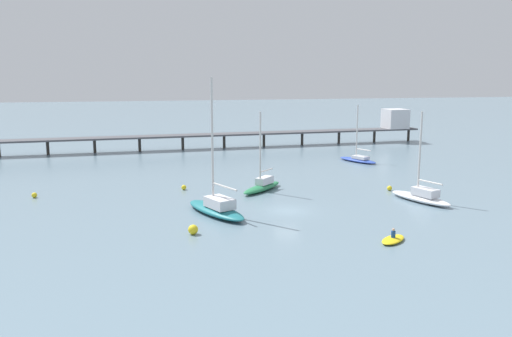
{
  "coord_description": "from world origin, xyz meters",
  "views": [
    {
      "loc": [
        -13.45,
        -50.1,
        14.05
      ],
      "look_at": [
        0.0,
        15.64,
        1.5
      ],
      "focal_mm": 37.06,
      "sensor_mm": 36.0,
      "label": 1
    }
  ],
  "objects_px": {
    "mooring_buoy_outer": "(390,188)",
    "mooring_buoy_near": "(34,195)",
    "mooring_buoy_inner": "(193,230)",
    "mooring_buoy_far": "(184,187)",
    "pier": "(301,128)",
    "sailboat_blue": "(358,159)",
    "dinghy_yellow": "(393,239)",
    "sailboat_white": "(421,196)",
    "sailboat_teal": "(217,207)",
    "sailboat_green": "(262,185)"
  },
  "relations": [
    {
      "from": "sailboat_teal",
      "to": "mooring_buoy_inner",
      "type": "height_order",
      "value": "sailboat_teal"
    },
    {
      "from": "sailboat_teal",
      "to": "mooring_buoy_inner",
      "type": "xyz_separation_m",
      "value": [
        -2.82,
        -5.98,
        -0.36
      ]
    },
    {
      "from": "sailboat_blue",
      "to": "sailboat_teal",
      "type": "xyz_separation_m",
      "value": [
        -25.43,
        -25.72,
        0.27
      ]
    },
    {
      "from": "sailboat_green",
      "to": "dinghy_yellow",
      "type": "xyz_separation_m",
      "value": [
        6.64,
        -20.65,
        -0.47
      ]
    },
    {
      "from": "sailboat_teal",
      "to": "mooring_buoy_outer",
      "type": "height_order",
      "value": "sailboat_teal"
    },
    {
      "from": "sailboat_green",
      "to": "mooring_buoy_far",
      "type": "distance_m",
      "value": 9.36
    },
    {
      "from": "sailboat_green",
      "to": "dinghy_yellow",
      "type": "distance_m",
      "value": 21.7
    },
    {
      "from": "mooring_buoy_near",
      "to": "mooring_buoy_outer",
      "type": "bearing_deg",
      "value": -6.57
    },
    {
      "from": "sailboat_green",
      "to": "dinghy_yellow",
      "type": "height_order",
      "value": "sailboat_green"
    },
    {
      "from": "sailboat_white",
      "to": "mooring_buoy_inner",
      "type": "bearing_deg",
      "value": -165.27
    },
    {
      "from": "pier",
      "to": "sailboat_white",
      "type": "distance_m",
      "value": 44.96
    },
    {
      "from": "dinghy_yellow",
      "to": "mooring_buoy_near",
      "type": "xyz_separation_m",
      "value": [
        -32.36,
        22.23,
        0.1
      ]
    },
    {
      "from": "pier",
      "to": "dinghy_yellow",
      "type": "xyz_separation_m",
      "value": [
        -8.6,
        -56.79,
        -3.12
      ]
    },
    {
      "from": "sailboat_teal",
      "to": "mooring_buoy_outer",
      "type": "distance_m",
      "value": 22.3
    },
    {
      "from": "mooring_buoy_far",
      "to": "sailboat_blue",
      "type": "bearing_deg",
      "value": 26.86
    },
    {
      "from": "pier",
      "to": "dinghy_yellow",
      "type": "distance_m",
      "value": 57.52
    },
    {
      "from": "sailboat_blue",
      "to": "sailboat_green",
      "type": "distance_m",
      "value": 24.88
    },
    {
      "from": "dinghy_yellow",
      "to": "mooring_buoy_far",
      "type": "relative_size",
      "value": 5.58
    },
    {
      "from": "mooring_buoy_inner",
      "to": "pier",
      "type": "bearing_deg",
      "value": 64.35
    },
    {
      "from": "sailboat_blue",
      "to": "mooring_buoy_inner",
      "type": "bearing_deg",
      "value": -131.7
    },
    {
      "from": "sailboat_teal",
      "to": "sailboat_blue",
      "type": "bearing_deg",
      "value": 45.33
    },
    {
      "from": "sailboat_teal",
      "to": "sailboat_green",
      "type": "xyz_separation_m",
      "value": [
        6.66,
        9.38,
        -0.11
      ]
    },
    {
      "from": "mooring_buoy_outer",
      "to": "pier",
      "type": "bearing_deg",
      "value": 89.24
    },
    {
      "from": "mooring_buoy_near",
      "to": "mooring_buoy_inner",
      "type": "height_order",
      "value": "mooring_buoy_inner"
    },
    {
      "from": "mooring_buoy_near",
      "to": "mooring_buoy_far",
      "type": "bearing_deg",
      "value": 2.27
    },
    {
      "from": "sailboat_white",
      "to": "mooring_buoy_outer",
      "type": "relative_size",
      "value": 16.41
    },
    {
      "from": "mooring_buoy_outer",
      "to": "sailboat_blue",
      "type": "bearing_deg",
      "value": 78.24
    },
    {
      "from": "mooring_buoy_inner",
      "to": "mooring_buoy_outer",
      "type": "bearing_deg",
      "value": 26.9
    },
    {
      "from": "sailboat_teal",
      "to": "dinghy_yellow",
      "type": "xyz_separation_m",
      "value": [
        13.3,
        -11.27,
        -0.59
      ]
    },
    {
      "from": "pier",
      "to": "sailboat_white",
      "type": "xyz_separation_m",
      "value": [
        0.46,
        -44.88,
        -2.64
      ]
    },
    {
      "from": "mooring_buoy_near",
      "to": "pier",
      "type": "bearing_deg",
      "value": 40.16
    },
    {
      "from": "mooring_buoy_far",
      "to": "mooring_buoy_near",
      "type": "xyz_separation_m",
      "value": [
        -16.64,
        -0.66,
        0.0
      ]
    },
    {
      "from": "sailboat_green",
      "to": "mooring_buoy_far",
      "type": "bearing_deg",
      "value": 166.16
    },
    {
      "from": "mooring_buoy_outer",
      "to": "mooring_buoy_inner",
      "type": "relative_size",
      "value": 0.68
    },
    {
      "from": "mooring_buoy_inner",
      "to": "sailboat_blue",
      "type": "bearing_deg",
      "value": 48.3
    },
    {
      "from": "pier",
      "to": "sailboat_blue",
      "type": "bearing_deg",
      "value": -79.92
    },
    {
      "from": "mooring_buoy_far",
      "to": "mooring_buoy_near",
      "type": "height_order",
      "value": "mooring_buoy_near"
    },
    {
      "from": "sailboat_teal",
      "to": "mooring_buoy_far",
      "type": "xyz_separation_m",
      "value": [
        -2.42,
        11.62,
        -0.49
      ]
    },
    {
      "from": "mooring_buoy_outer",
      "to": "mooring_buoy_near",
      "type": "xyz_separation_m",
      "value": [
        -40.44,
        4.66,
        0.0
      ]
    },
    {
      "from": "dinghy_yellow",
      "to": "mooring_buoy_near",
      "type": "relative_size",
      "value": 5.51
    },
    {
      "from": "mooring_buoy_near",
      "to": "sailboat_blue",
      "type": "bearing_deg",
      "value": 18.36
    },
    {
      "from": "pier",
      "to": "sailboat_green",
      "type": "distance_m",
      "value": 39.32
    },
    {
      "from": "sailboat_blue",
      "to": "mooring_buoy_inner",
      "type": "distance_m",
      "value": 42.46
    },
    {
      "from": "dinghy_yellow",
      "to": "mooring_buoy_inner",
      "type": "distance_m",
      "value": 16.97
    },
    {
      "from": "mooring_buoy_outer",
      "to": "sailboat_green",
      "type": "bearing_deg",
      "value": 168.19
    },
    {
      "from": "sailboat_blue",
      "to": "sailboat_teal",
      "type": "distance_m",
      "value": 36.17
    },
    {
      "from": "mooring_buoy_outer",
      "to": "mooring_buoy_near",
      "type": "bearing_deg",
      "value": 173.43
    },
    {
      "from": "sailboat_white",
      "to": "sailboat_blue",
      "type": "bearing_deg",
      "value": 83.04
    },
    {
      "from": "mooring_buoy_far",
      "to": "mooring_buoy_inner",
      "type": "relative_size",
      "value": 0.69
    },
    {
      "from": "mooring_buoy_near",
      "to": "mooring_buoy_inner",
      "type": "xyz_separation_m",
      "value": [
        16.24,
        -16.94,
        0.13
      ]
    }
  ]
}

